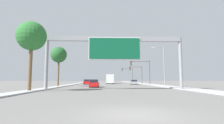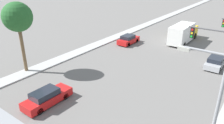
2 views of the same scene
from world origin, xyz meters
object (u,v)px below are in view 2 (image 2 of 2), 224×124
object	(u,v)px
car_near_left	(216,62)
car_far_center	(47,97)
traffic_light_near_intersection	(224,50)
car_near_center	(128,40)
palm_tree_background	(18,18)
street_lamp_right	(210,111)
truck_box_primary	(183,33)

from	to	relation	value
car_near_left	car_far_center	xyz separation A→B (m)	(-10.50, -18.22, 0.05)
car_far_center	traffic_light_near_intersection	size ratio (longest dim) A/B	0.73
car_near_center	palm_tree_background	world-z (taller)	palm_tree_background
palm_tree_background	car_near_left	bearing A→B (deg)	39.94
car_near_center	traffic_light_near_intersection	xyz separation A→B (m)	(15.54, -7.66, 3.77)
car_far_center	palm_tree_background	distance (m)	10.18
car_near_center	street_lamp_right	bearing A→B (deg)	-48.21
car_far_center	palm_tree_background	bearing A→B (deg)	159.16
street_lamp_right	palm_tree_background	bearing A→B (deg)	173.14
street_lamp_right	car_near_left	bearing A→B (deg)	99.66
car_near_left	street_lamp_right	distance (m)	18.57
traffic_light_near_intersection	street_lamp_right	size ratio (longest dim) A/B	0.80
car_near_center	palm_tree_background	size ratio (longest dim) A/B	0.51
truck_box_primary	car_far_center	bearing A→B (deg)	-97.79
car_near_left	truck_box_primary	world-z (taller)	truck_box_primary
car_near_left	street_lamp_right	bearing A→B (deg)	-80.34
car_near_center	truck_box_primary	distance (m)	9.36
traffic_light_near_intersection	palm_tree_background	distance (m)	21.78
street_lamp_right	traffic_light_near_intersection	bearing A→B (deg)	97.47
truck_box_primary	palm_tree_background	xyz separation A→B (m)	(-11.25, -22.64, 5.01)
car_near_left	street_lamp_right	size ratio (longest dim) A/B	0.58
truck_box_primary	street_lamp_right	bearing A→B (deg)	-68.28
car_near_left	traffic_light_near_intersection	distance (m)	7.64
truck_box_primary	street_lamp_right	xyz separation A→B (m)	(10.04, -25.20, 3.22)
car_far_center	truck_box_primary	world-z (taller)	truck_box_primary
street_lamp_right	car_near_center	bearing A→B (deg)	131.79
truck_box_primary	street_lamp_right	world-z (taller)	street_lamp_right
car_far_center	traffic_light_near_intersection	world-z (taller)	traffic_light_near_intersection
traffic_light_near_intersection	street_lamp_right	distance (m)	11.50
car_near_left	palm_tree_background	size ratio (longest dim) A/B	0.56
car_far_center	street_lamp_right	world-z (taller)	street_lamp_right
car_near_center	traffic_light_near_intersection	distance (m)	17.73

